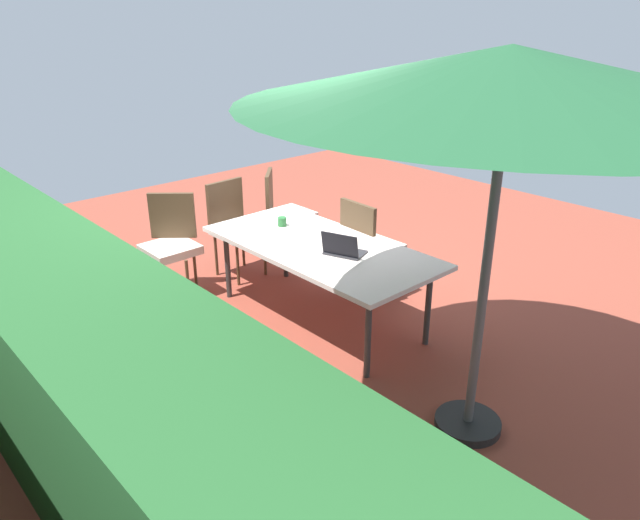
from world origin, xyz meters
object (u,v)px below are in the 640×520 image
(dining_table, at_px, (320,250))
(laptop, at_px, (343,250))
(chair_south, at_px, (368,243))
(patio_umbrella, at_px, (509,77))
(chair_southeast, at_px, (283,210))
(chair_east, at_px, (235,224))
(cup, at_px, (282,222))
(chair_northeast, at_px, (171,241))

(dining_table, height_order, laptop, laptop)
(dining_table, xyz_separation_m, chair_south, (0.03, -0.65, -0.12))
(laptop, bearing_deg, patio_umbrella, 149.33)
(laptop, bearing_deg, chair_south, -83.66)
(chair_southeast, xyz_separation_m, laptop, (-1.65, 0.70, 0.22))
(chair_southeast, relative_size, chair_east, 1.00)
(chair_southeast, xyz_separation_m, cup, (-0.76, 0.62, 0.21))
(patio_umbrella, distance_m, chair_southeast, 3.71)
(chair_southeast, bearing_deg, laptop, -159.86)
(dining_table, distance_m, chair_southeast, 1.52)
(chair_south, bearing_deg, chair_east, 27.64)
(chair_northeast, bearing_deg, cup, -3.61)
(cup, bearing_deg, dining_table, 174.21)
(chair_south, relative_size, chair_east, 1.00)
(chair_south, xyz_separation_m, cup, (0.56, 0.59, 0.21))
(laptop, bearing_deg, chair_northeast, 2.21)
(patio_umbrella, height_order, chair_east, patio_umbrella)
(dining_table, relative_size, chair_south, 2.19)
(dining_table, distance_m, chair_south, 0.66)
(patio_umbrella, bearing_deg, cup, -8.31)
(chair_east, xyz_separation_m, laptop, (-1.63, 0.04, 0.22))
(dining_table, distance_m, laptop, 0.32)
(chair_south, height_order, chair_northeast, same)
(cup, bearing_deg, patio_umbrella, 171.69)
(chair_northeast, xyz_separation_m, cup, (-0.76, -0.76, 0.21))
(chair_northeast, relative_size, laptop, 2.54)
(chair_south, relative_size, chair_northeast, 1.00)
(chair_east, bearing_deg, dining_table, -94.67)
(dining_table, xyz_separation_m, chair_east, (1.33, -0.03, -0.12))
(chair_south, bearing_deg, chair_southeast, 0.64)
(dining_table, bearing_deg, chair_southeast, -26.82)
(chair_northeast, xyz_separation_m, chair_east, (-0.02, -0.73, 0.00))
(patio_umbrella, height_order, chair_northeast, patio_umbrella)
(chair_south, bearing_deg, laptop, 118.86)
(chair_south, bearing_deg, patio_umbrella, 155.09)
(chair_southeast, relative_size, cup, 11.65)
(laptop, bearing_deg, chair_southeast, -43.16)
(chair_southeast, bearing_deg, chair_east, 134.85)
(chair_northeast, relative_size, chair_east, 1.00)
(patio_umbrella, xyz_separation_m, laptop, (1.49, -0.27, -1.50))
(chair_south, relative_size, laptop, 2.54)
(chair_east, distance_m, laptop, 1.65)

